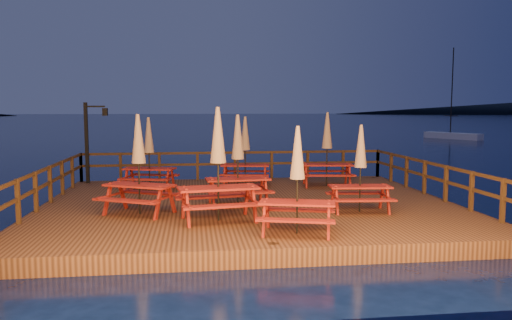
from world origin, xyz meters
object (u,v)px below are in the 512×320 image
object	(u,v)px
sailboat	(452,136)
picnic_table_1	(218,162)
picnic_table_2	(297,178)
picnic_table_0	(238,158)
lamp_post	(91,135)

from	to	relation	value
sailboat	picnic_table_1	size ratio (longest dim) A/B	3.36
picnic_table_1	picnic_table_2	size ratio (longest dim) A/B	1.17
picnic_table_0	picnic_table_1	world-z (taller)	picnic_table_1
sailboat	picnic_table_0	xyz separation A→B (m)	(-25.25, -34.13, 1.44)
sailboat	picnic_table_2	world-z (taller)	sailboat
picnic_table_2	picnic_table_0	bearing A→B (deg)	122.17
sailboat	picnic_table_0	size ratio (longest dim) A/B	3.63
sailboat	picnic_table_1	xyz separation A→B (m)	(-25.91, -36.04, 1.55)
lamp_post	picnic_table_0	xyz separation A→B (m)	(5.03, -4.97, -0.44)
picnic_table_2	picnic_table_1	bearing A→B (deg)	153.66
picnic_table_2	lamp_post	bearing A→B (deg)	141.44
sailboat	picnic_table_2	size ratio (longest dim) A/B	3.94
lamp_post	picnic_table_1	distance (m)	8.17
picnic_table_0	picnic_table_2	world-z (taller)	picnic_table_0
sailboat	picnic_table_2	distance (m)	44.72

